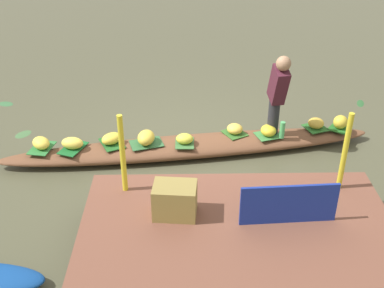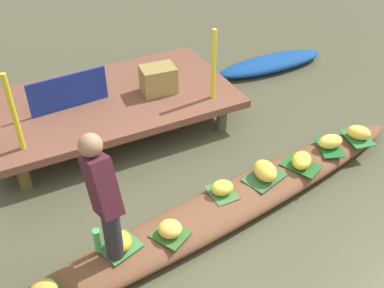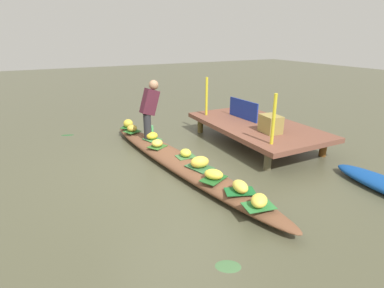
{
  "view_description": "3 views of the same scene",
  "coord_description": "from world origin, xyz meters",
  "px_view_note": "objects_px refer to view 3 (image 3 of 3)",
  "views": [
    {
      "loc": [
        0.08,
        5.94,
        3.58
      ],
      "look_at": [
        -0.02,
        0.28,
        0.32
      ],
      "focal_mm": 44.89,
      "sensor_mm": 36.0,
      "label": 1
    },
    {
      "loc": [
        -1.82,
        -2.92,
        3.55
      ],
      "look_at": [
        -0.01,
        0.64,
        0.55
      ],
      "focal_mm": 42.96,
      "sensor_mm": 36.0,
      "label": 2
    },
    {
      "loc": [
        4.72,
        -2.15,
        2.33
      ],
      "look_at": [
        0.07,
        0.24,
        0.45
      ],
      "focal_mm": 28.33,
      "sensor_mm": 36.0,
      "label": 3
    }
  ],
  "objects_px": {
    "market_banner": "(243,109)",
    "vendor_boat": "(179,162)",
    "banana_bunch_7": "(200,162)",
    "produce_crate": "(271,124)",
    "banana_bunch_2": "(186,153)",
    "vendor_person": "(150,106)",
    "banana_bunch_8": "(214,174)",
    "water_bottle": "(152,131)",
    "banana_bunch_5": "(240,186)",
    "banana_bunch_1": "(259,200)",
    "banana_bunch_3": "(128,123)",
    "banana_bunch_4": "(132,128)",
    "banana_bunch_6": "(152,136)",
    "banana_bunch_0": "(157,143)"
  },
  "relations": [
    {
      "from": "banana_bunch_5",
      "to": "vendor_person",
      "type": "height_order",
      "value": "vendor_person"
    },
    {
      "from": "water_bottle",
      "to": "market_banner",
      "type": "bearing_deg",
      "value": 80.6
    },
    {
      "from": "vendor_boat",
      "to": "market_banner",
      "type": "distance_m",
      "value": 2.4
    },
    {
      "from": "banana_bunch_4",
      "to": "water_bottle",
      "type": "relative_size",
      "value": 0.93
    },
    {
      "from": "produce_crate",
      "to": "market_banner",
      "type": "bearing_deg",
      "value": 172.5
    },
    {
      "from": "banana_bunch_6",
      "to": "vendor_person",
      "type": "bearing_deg",
      "value": 176.12
    },
    {
      "from": "banana_bunch_1",
      "to": "banana_bunch_4",
      "type": "height_order",
      "value": "banana_bunch_1"
    },
    {
      "from": "vendor_person",
      "to": "water_bottle",
      "type": "relative_size",
      "value": 4.99
    },
    {
      "from": "banana_bunch_5",
      "to": "banana_bunch_7",
      "type": "height_order",
      "value": "banana_bunch_7"
    },
    {
      "from": "banana_bunch_0",
      "to": "banana_bunch_4",
      "type": "distance_m",
      "value": 1.23
    },
    {
      "from": "banana_bunch_2",
      "to": "banana_bunch_4",
      "type": "bearing_deg",
      "value": -167.69
    },
    {
      "from": "market_banner",
      "to": "banana_bunch_8",
      "type": "bearing_deg",
      "value": -48.2
    },
    {
      "from": "banana_bunch_2",
      "to": "water_bottle",
      "type": "relative_size",
      "value": 0.96
    },
    {
      "from": "banana_bunch_2",
      "to": "banana_bunch_5",
      "type": "distance_m",
      "value": 1.54
    },
    {
      "from": "banana_bunch_2",
      "to": "banana_bunch_4",
      "type": "distance_m",
      "value": 1.99
    },
    {
      "from": "produce_crate",
      "to": "water_bottle",
      "type": "bearing_deg",
      "value": -126.62
    },
    {
      "from": "banana_bunch_3",
      "to": "market_banner",
      "type": "relative_size",
      "value": 0.23
    },
    {
      "from": "vendor_boat",
      "to": "banana_bunch_6",
      "type": "height_order",
      "value": "banana_bunch_6"
    },
    {
      "from": "banana_bunch_4",
      "to": "produce_crate",
      "type": "xyz_separation_m",
      "value": [
        2.05,
        2.3,
        0.32
      ]
    },
    {
      "from": "produce_crate",
      "to": "banana_bunch_3",
      "type": "bearing_deg",
      "value": -136.54
    },
    {
      "from": "banana_bunch_1",
      "to": "market_banner",
      "type": "xyz_separation_m",
      "value": [
        -3.0,
        1.92,
        0.37
      ]
    },
    {
      "from": "vendor_boat",
      "to": "market_banner",
      "type": "xyz_separation_m",
      "value": [
        -0.95,
        2.13,
        0.56
      ]
    },
    {
      "from": "water_bottle",
      "to": "banana_bunch_6",
      "type": "bearing_deg",
      "value": -20.15
    },
    {
      "from": "market_banner",
      "to": "vendor_boat",
      "type": "bearing_deg",
      "value": -69.32
    },
    {
      "from": "banana_bunch_1",
      "to": "banana_bunch_7",
      "type": "distance_m",
      "value": 1.44
    },
    {
      "from": "banana_bunch_2",
      "to": "produce_crate",
      "type": "height_order",
      "value": "produce_crate"
    },
    {
      "from": "vendor_person",
      "to": "vendor_boat",
      "type": "bearing_deg",
      "value": 4.5
    },
    {
      "from": "banana_bunch_3",
      "to": "banana_bunch_1",
      "type": "bearing_deg",
      "value": 6.81
    },
    {
      "from": "market_banner",
      "to": "produce_crate",
      "type": "xyz_separation_m",
      "value": [
        1.14,
        -0.15,
        -0.04
      ]
    },
    {
      "from": "banana_bunch_4",
      "to": "water_bottle",
      "type": "xyz_separation_m",
      "value": [
        0.56,
        0.28,
        0.04
      ]
    },
    {
      "from": "banana_bunch_2",
      "to": "vendor_person",
      "type": "height_order",
      "value": "vendor_person"
    },
    {
      "from": "banana_bunch_3",
      "to": "banana_bunch_5",
      "type": "bearing_deg",
      "value": 7.74
    },
    {
      "from": "banana_bunch_3",
      "to": "produce_crate",
      "type": "distance_m",
      "value": 3.33
    },
    {
      "from": "banana_bunch_5",
      "to": "market_banner",
      "type": "height_order",
      "value": "market_banner"
    },
    {
      "from": "banana_bunch_2",
      "to": "banana_bunch_3",
      "type": "height_order",
      "value": "banana_bunch_3"
    },
    {
      "from": "banana_bunch_2",
      "to": "banana_bunch_1",
      "type": "bearing_deg",
      "value": 2.84
    },
    {
      "from": "banana_bunch_3",
      "to": "market_banner",
      "type": "bearing_deg",
      "value": 62.4
    },
    {
      "from": "banana_bunch_7",
      "to": "banana_bunch_8",
      "type": "bearing_deg",
      "value": -1.93
    },
    {
      "from": "banana_bunch_2",
      "to": "banana_bunch_7",
      "type": "relative_size",
      "value": 0.75
    },
    {
      "from": "water_bottle",
      "to": "banana_bunch_3",
      "type": "bearing_deg",
      "value": -163.44
    },
    {
      "from": "vendor_person",
      "to": "market_banner",
      "type": "bearing_deg",
      "value": 83.48
    },
    {
      "from": "produce_crate",
      "to": "banana_bunch_2",
      "type": "bearing_deg",
      "value": -93.24
    },
    {
      "from": "vendor_boat",
      "to": "banana_bunch_8",
      "type": "height_order",
      "value": "banana_bunch_8"
    },
    {
      "from": "vendor_boat",
      "to": "banana_bunch_8",
      "type": "relative_size",
      "value": 18.15
    },
    {
      "from": "water_bottle",
      "to": "market_banner",
      "type": "relative_size",
      "value": 0.25
    },
    {
      "from": "banana_bunch_2",
      "to": "water_bottle",
      "type": "xyz_separation_m",
      "value": [
        -1.39,
        -0.14,
        0.05
      ]
    },
    {
      "from": "vendor_boat",
      "to": "banana_bunch_0",
      "type": "bearing_deg",
      "value": -173.56
    },
    {
      "from": "banana_bunch_3",
      "to": "banana_bunch_6",
      "type": "bearing_deg",
      "value": 10.59
    },
    {
      "from": "banana_bunch_2",
      "to": "water_bottle",
      "type": "bearing_deg",
      "value": -174.21
    },
    {
      "from": "banana_bunch_7",
      "to": "produce_crate",
      "type": "bearing_deg",
      "value": 102.94
    }
  ]
}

